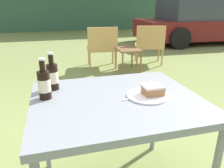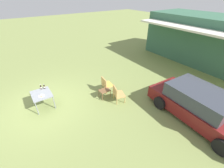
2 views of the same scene
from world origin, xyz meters
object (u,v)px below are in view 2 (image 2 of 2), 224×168
Objects in this scene: wicker_chair_plain at (118,93)px; patio_table at (42,95)px; garden_side_table at (104,91)px; cake_on_plate at (41,96)px; wicker_chair_cushioned at (107,84)px; parked_car at (200,106)px; cola_bottle_near at (44,87)px; cola_bottle_far at (41,87)px.

wicker_chair_plain is 0.84× the size of patio_table.
garden_side_table is (-0.61, -0.37, -0.08)m from wicker_chair_plain.
garden_side_table is 2.06× the size of cake_on_plate.
wicker_chair_cushioned is at bearing 78.87° from patio_table.
parked_car reaches higher than wicker_chair_plain.
wicker_chair_cushioned reaches higher than garden_side_table.
cola_bottle_near is (-0.56, 0.27, 0.07)m from cake_on_plate.
cola_bottle_near is at bearing 154.33° from cake_on_plate.
cake_on_plate is at bearing -12.10° from cola_bottle_far.
parked_car is 6.89m from patio_table.
wicker_chair_cushioned is 3.18m from cake_on_plate.
parked_car reaches higher than garden_side_table.
parked_car is 5.42× the size of wicker_chair_cushioned.
cake_on_plate is at bearing -126.48° from parked_car.
cake_on_plate is at bearing -25.67° from cola_bottle_near.
cake_on_plate is (0.20, -0.03, 0.09)m from patio_table.
garden_side_table is 2.89m from cake_on_plate.
garden_side_table is at bearing 48.21° from wicker_chair_plain.
parked_car is at bearing 50.94° from cake_on_plate.
cake_on_plate is 0.62m from cola_bottle_near.
parked_car is 7.09m from cola_bottle_far.
garden_side_table is at bearing 61.46° from cola_bottle_far.
patio_table is at bearing -33.81° from cola_bottle_near.
cake_on_plate is at bearing -8.44° from patio_table.
wicker_chair_plain is 3.49m from cola_bottle_near.
patio_table is 4.08× the size of cola_bottle_far.
wicker_chair_cushioned is at bearing 71.40° from cola_bottle_near.
patio_table is at bearing 171.56° from cake_on_plate.
cola_bottle_near is at bearing 70.77° from cola_bottle_far.
patio_table is at bearing -13.90° from cola_bottle_far.
cola_bottle_far is at bearing -109.23° from cola_bottle_near.
wicker_chair_plain is at bearing 31.32° from garden_side_table.
wicker_chair_cushioned is 1.58× the size of garden_side_table.
wicker_chair_plain is 3.41× the size of cola_bottle_near.
wicker_chair_plain is at bearing 55.16° from cola_bottle_near.
patio_table is at bearing 79.07° from wicker_chair_plain.
wicker_chair_cushioned is at bearing 82.56° from cake_on_plate.
cola_bottle_far reaches higher than wicker_chair_cushioned.
garden_side_table is 2.15× the size of cola_bottle_near.
cola_bottle_far reaches higher than garden_side_table.
cake_on_plate is at bearing 82.28° from wicker_chair_plain.
wicker_chair_plain reaches higher than patio_table.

